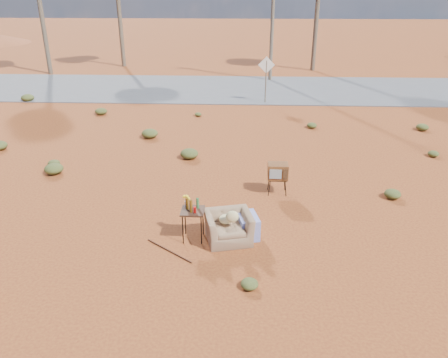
{
  "coord_description": "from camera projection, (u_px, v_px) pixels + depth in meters",
  "views": [
    {
      "loc": [
        0.5,
        -8.86,
        5.21
      ],
      "look_at": [
        0.03,
        1.04,
        0.8
      ],
      "focal_mm": 35.0,
      "sensor_mm": 36.0,
      "label": 1
    }
  ],
  "objects": [
    {
      "name": "tv_unit",
      "position": [
        278.0,
        172.0,
        11.7
      ],
      "size": [
        0.54,
        0.44,
        0.86
      ],
      "rotation": [
        0.0,
        0.0,
        -0.0
      ],
      "color": "black",
      "rests_on": "ground"
    },
    {
      "name": "ground",
      "position": [
        221.0,
        228.0,
        10.23
      ],
      "size": [
        140.0,
        140.0,
        0.0
      ],
      "primitive_type": "plane",
      "color": "#934A1D",
      "rests_on": "ground"
    },
    {
      "name": "highway",
      "position": [
        236.0,
        89.0,
        23.91
      ],
      "size": [
        140.0,
        7.0,
        0.04
      ],
      "primitive_type": "cube",
      "color": "#565659",
      "rests_on": "ground"
    },
    {
      "name": "armchair",
      "position": [
        232.0,
        223.0,
        9.63
      ],
      "size": [
        1.27,
        1.01,
        0.87
      ],
      "rotation": [
        0.0,
        0.0,
        0.24
      ],
      "color": "#7F6045",
      "rests_on": "ground"
    },
    {
      "name": "rusty_bar",
      "position": [
        169.0,
        251.0,
        9.33
      ],
      "size": [
        1.09,
        0.86,
        0.04
      ],
      "primitive_type": "cylinder",
      "rotation": [
        0.0,
        1.57,
        -0.66
      ],
      "color": "#451C12",
      "rests_on": "ground"
    },
    {
      "name": "road_sign",
      "position": [
        266.0,
        71.0,
        20.51
      ],
      "size": [
        0.78,
        0.06,
        2.19
      ],
      "color": "brown",
      "rests_on": "ground"
    },
    {
      "name": "side_table",
      "position": [
        191.0,
        208.0,
        9.53
      ],
      "size": [
        0.51,
        0.51,
        1.02
      ],
      "rotation": [
        0.0,
        0.0,
        -0.0
      ],
      "color": "#382114",
      "rests_on": "ground"
    },
    {
      "name": "utility_pole_center",
      "position": [
        273.0,
        6.0,
        24.43
      ],
      "size": [
        1.4,
        0.2,
        8.0
      ],
      "color": "brown",
      "rests_on": "ground"
    },
    {
      "name": "scrub_patch",
      "position": [
        203.0,
        155.0,
        14.23
      ],
      "size": [
        17.49,
        8.07,
        0.33
      ],
      "color": "#4E5324",
      "rests_on": "ground"
    }
  ]
}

